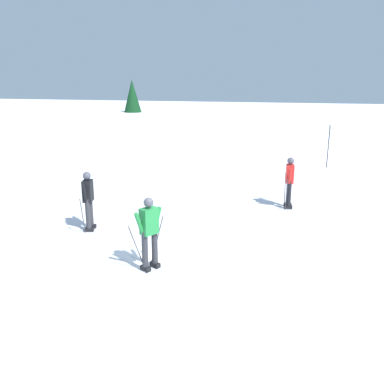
{
  "coord_description": "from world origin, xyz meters",
  "views": [
    {
      "loc": [
        2.1,
        -9.23,
        4.3
      ],
      "look_at": [
        -0.55,
        2.55,
        0.9
      ],
      "focal_mm": 39.13,
      "sensor_mm": 36.0,
      "label": 1
    }
  ],
  "objects": [
    {
      "name": "ground_plane",
      "position": [
        0.0,
        0.0,
        0.0
      ],
      "size": [
        120.0,
        120.0,
        0.0
      ],
      "primitive_type": "plane",
      "color": "white"
    },
    {
      "name": "skier_green",
      "position": [
        -0.76,
        -0.91,
        0.92
      ],
      "size": [
        1.54,
        1.18,
        1.71
      ],
      "color": "silver",
      "rests_on": "ground"
    },
    {
      "name": "trail_marker_pole",
      "position": [
        4.09,
        11.36,
        1.01
      ],
      "size": [
        0.04,
        0.04,
        2.03
      ],
      "primitive_type": "cylinder",
      "color": "black",
      "rests_on": "ground"
    },
    {
      "name": "conifer_far_left",
      "position": [
        -8.13,
        17.93,
        2.42
      ],
      "size": [
        1.7,
        1.7,
        4.0
      ],
      "color": "#513823",
      "rests_on": "ground"
    },
    {
      "name": "far_snow_ridge",
      "position": [
        0.0,
        21.34,
        0.92
      ],
      "size": [
        80.0,
        9.82,
        1.84
      ],
      "primitive_type": "cube",
      "color": "white",
      "rests_on": "ground"
    },
    {
      "name": "skier_black",
      "position": [
        -3.22,
        1.09,
        0.92
      ],
      "size": [
        1.64,
        0.99,
        1.71
      ],
      "color": "silver",
      "rests_on": "ground"
    },
    {
      "name": "skier_red",
      "position": [
        2.29,
        4.47,
        0.92
      ],
      "size": [
        1.62,
        1.0,
        1.71
      ],
      "color": "silver",
      "rests_on": "ground"
    }
  ]
}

